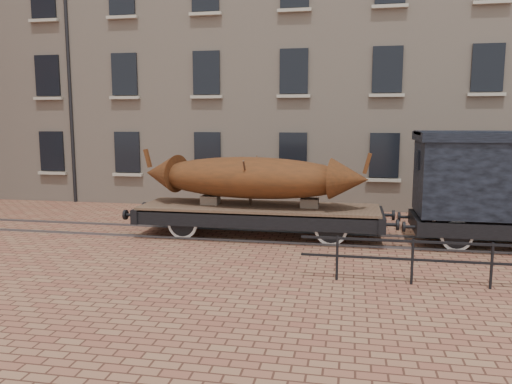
# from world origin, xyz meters

# --- Properties ---
(ground) EXTENTS (90.00, 90.00, 0.00)m
(ground) POSITION_xyz_m (0.00, 0.00, 0.00)
(ground) COLOR brown
(warehouse_cream) EXTENTS (40.00, 10.19, 14.00)m
(warehouse_cream) POSITION_xyz_m (3.00, 9.99, 7.00)
(warehouse_cream) COLOR #BDA892
(warehouse_cream) RESTS_ON ground
(rail_track) EXTENTS (30.00, 1.52, 0.06)m
(rail_track) POSITION_xyz_m (0.00, 0.00, 0.03)
(rail_track) COLOR #59595E
(rail_track) RESTS_ON ground
(flatcar_wagon) EXTENTS (8.10, 2.20, 1.22)m
(flatcar_wagon) POSITION_xyz_m (0.55, -0.00, 0.76)
(flatcar_wagon) COLOR brown
(flatcar_wagon) RESTS_ON ground
(iron_boat) EXTENTS (7.10, 2.53, 1.68)m
(iron_boat) POSITION_xyz_m (0.28, 0.00, 1.81)
(iron_boat) COLOR #5D2C12
(iron_boat) RESTS_ON flatcar_wagon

